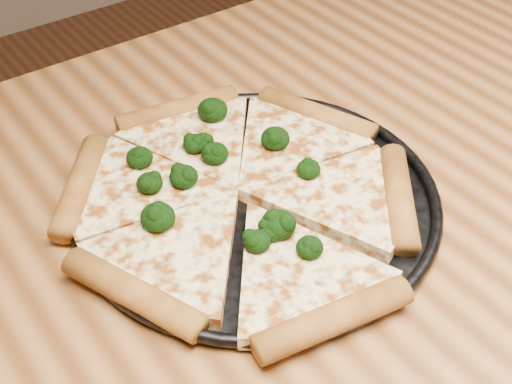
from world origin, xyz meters
TOP-DOWN VIEW (x-y plane):
  - dining_table at (0.00, 0.00)m, footprint 1.20×0.90m
  - pizza_pan at (-0.04, 0.09)m, footprint 0.35×0.35m
  - pizza at (-0.05, 0.10)m, footprint 0.36×0.37m
  - broccoli_florets at (-0.06, 0.12)m, footprint 0.19×0.25m

SIDE VIEW (x-z plane):
  - dining_table at x=0.00m, z-range 0.28..1.03m
  - pizza_pan at x=-0.04m, z-range 0.75..0.77m
  - pizza at x=-0.05m, z-range 0.75..0.78m
  - broccoli_florets at x=-0.06m, z-range 0.77..0.79m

